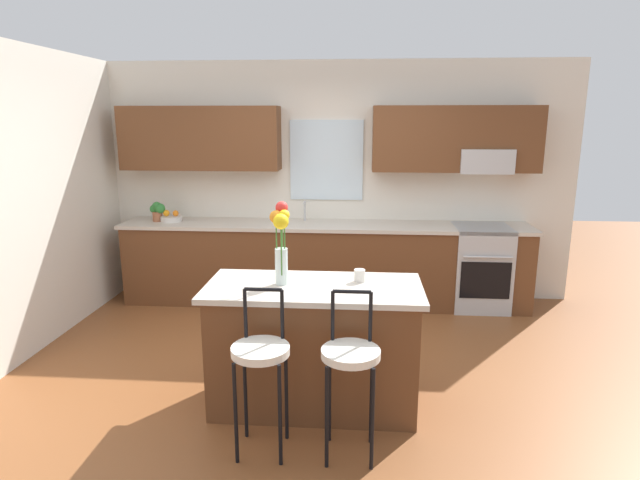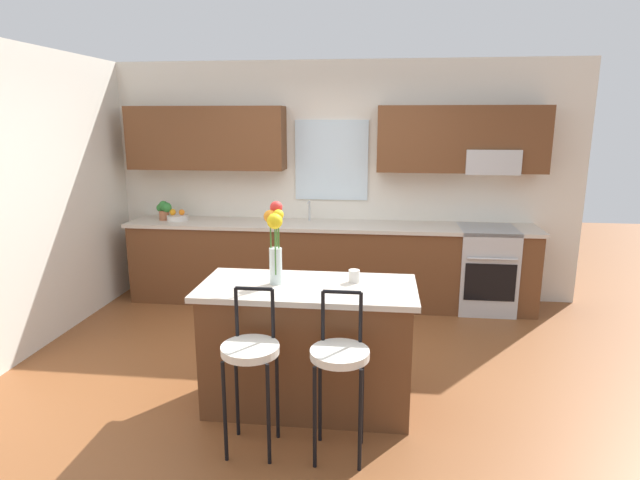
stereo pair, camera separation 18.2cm
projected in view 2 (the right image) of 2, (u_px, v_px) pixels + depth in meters
name	position (u px, v px, depth m)	size (l,w,h in m)	color
ground_plane	(308.00, 370.00, 4.38)	(14.00, 14.00, 0.00)	brown
wall_left	(28.00, 200.00, 4.65)	(0.12, 4.60, 2.70)	silver
back_wall_assembly	(334.00, 168.00, 5.95)	(5.60, 0.50, 2.70)	silver
counter_run	(328.00, 263.00, 5.92)	(4.56, 0.64, 0.92)	brown
sink_faucet	(309.00, 209.00, 5.95)	(0.02, 0.13, 0.23)	#B7BABC
oven_range	(485.00, 269.00, 5.70)	(0.60, 0.64, 0.92)	#B7BABC
kitchen_island	(308.00, 345.00, 3.77)	(1.53, 0.71, 0.92)	brown
bar_stool_near	(251.00, 356.00, 3.21)	(0.36, 0.36, 1.04)	black
bar_stool_middle	(340.00, 361.00, 3.14)	(0.36, 0.36, 1.04)	black
flower_vase	(275.00, 237.00, 3.62)	(0.14, 0.19, 0.58)	silver
mug_ceramic	(354.00, 276.00, 3.72)	(0.08, 0.08, 0.09)	silver
fruit_bowl_oranges	(177.00, 217.00, 6.00)	(0.24, 0.24, 0.13)	silver
potted_plant_small	(164.00, 209.00, 6.00)	(0.18, 0.12, 0.22)	#9E5B3D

